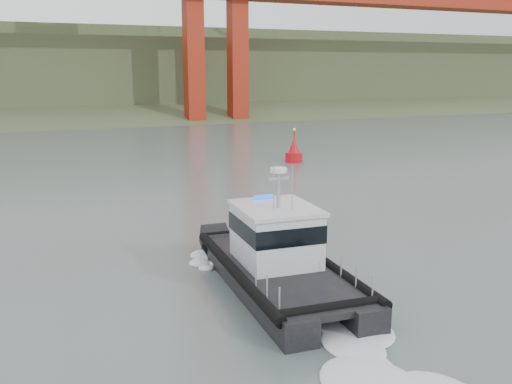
% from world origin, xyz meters
% --- Properties ---
extents(ground, '(400.00, 400.00, 0.00)m').
position_xyz_m(ground, '(0.00, 0.00, 0.00)').
color(ground, '#475552').
rests_on(ground, ground).
extents(headlands, '(500.00, 105.36, 27.12)m').
position_xyz_m(headlands, '(0.00, 125.50, 7.05)').
color(headlands, '#344426').
rests_on(headlands, ground).
extents(patrol_boat, '(4.71, 11.27, 5.36)m').
position_xyz_m(patrol_boat, '(-1.23, 0.39, 1.34)').
color(patrol_boat, black).
rests_on(patrol_boat, ground).
extents(nav_buoy, '(1.74, 1.74, 3.62)m').
position_xyz_m(nav_buoy, '(14.51, 30.07, 0.95)').
color(nav_buoy, red).
rests_on(nav_buoy, ground).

